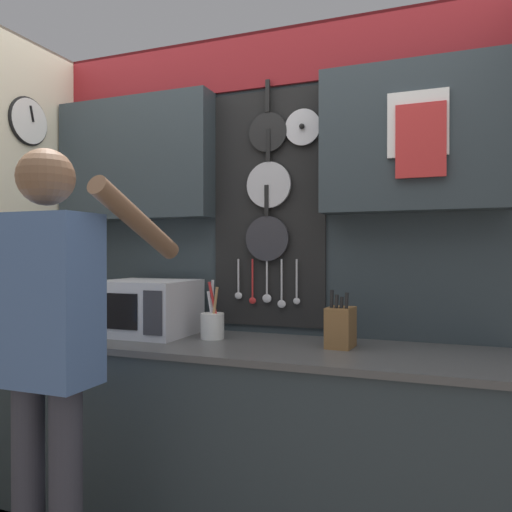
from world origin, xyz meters
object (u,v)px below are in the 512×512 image
at_px(microwave, 147,307).
at_px(utensil_crock, 212,324).
at_px(person, 49,334).
at_px(knife_block, 341,327).

xyz_separation_m(microwave, utensil_crock, (0.37, 0.00, -0.07)).
bearing_deg(utensil_crock, microwave, -179.70).
distance_m(utensil_crock, person, 0.80).
bearing_deg(knife_block, utensil_crock, 179.89).
height_order(microwave, utensil_crock, utensil_crock).
distance_m(microwave, person, 0.73).
height_order(microwave, person, person).
xyz_separation_m(microwave, person, (0.04, -0.73, -0.02)).
xyz_separation_m(microwave, knife_block, (1.01, 0.00, -0.05)).
height_order(utensil_crock, person, person).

